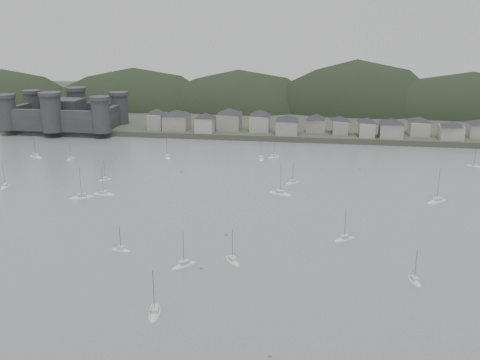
# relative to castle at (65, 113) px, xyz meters

# --- Properties ---
(ground) EXTENTS (900.00, 900.00, 0.00)m
(ground) POSITION_rel_castle_xyz_m (120.00, -179.80, -10.96)
(ground) COLOR slate
(ground) RESTS_ON ground
(far_shore_land) EXTENTS (900.00, 250.00, 3.00)m
(far_shore_land) POSITION_rel_castle_xyz_m (120.00, 115.20, -9.46)
(far_shore_land) COLOR #383D2D
(far_shore_land) RESTS_ON ground
(forested_ridge) EXTENTS (851.55, 103.94, 102.57)m
(forested_ridge) POSITION_rel_castle_xyz_m (124.83, 89.60, -22.25)
(forested_ridge) COLOR black
(forested_ridge) RESTS_ON ground
(castle) EXTENTS (66.00, 43.00, 20.00)m
(castle) POSITION_rel_castle_xyz_m (0.00, 0.00, 0.00)
(castle) COLOR #313133
(castle) RESTS_ON far_shore_land
(waterfront_town) EXTENTS (451.48, 28.46, 12.92)m
(waterfront_town) POSITION_rel_castle_xyz_m (170.59, 3.54, -2.30)
(waterfront_town) COLOR gray
(waterfront_town) RESTS_ON far_shore_land
(sailboat_lead) EXTENTS (4.01, 8.42, 11.06)m
(sailboat_lead) POSITION_rel_castle_xyz_m (114.52, -190.75, -10.79)
(sailboat_lead) COLOR silver
(sailboat_lead) RESTS_ON ground
(moored_fleet) EXTENTS (261.58, 146.94, 13.34)m
(moored_fleet) POSITION_rel_castle_xyz_m (101.74, -115.71, -10.79)
(moored_fleet) COLOR silver
(moored_fleet) RESTS_ON ground
(mooring_buoys) EXTENTS (198.90, 145.02, 0.70)m
(mooring_buoys) POSITION_rel_castle_xyz_m (117.92, -122.39, -10.81)
(mooring_buoys) COLOR #AE723A
(mooring_buoys) RESTS_ON ground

